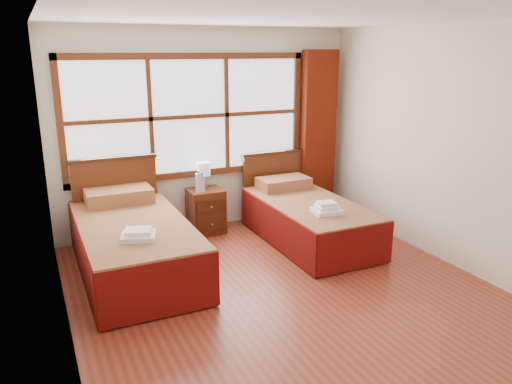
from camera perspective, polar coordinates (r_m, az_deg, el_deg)
name	(u,v)px	position (r m, az deg, el deg)	size (l,w,h in m)	color
floor	(288,295)	(5.00, 3.72, -11.63)	(4.50, 4.50, 0.00)	brown
ceiling	(294,14)	(4.44, 4.35, 19.60)	(4.50, 4.50, 0.00)	white
wall_back	(208,131)	(6.57, -5.55, 7.00)	(4.00, 4.00, 0.00)	silver
wall_left	(56,191)	(4.01, -21.90, 0.14)	(4.50, 4.50, 0.00)	silver
wall_right	(455,148)	(5.77, 21.74, 4.70)	(4.50, 4.50, 0.00)	silver
window	(190,117)	(6.43, -7.61, 8.54)	(3.16, 0.06, 1.56)	white
curtain	(318,134)	(7.16, 7.10, 6.63)	(0.50, 0.16, 2.30)	#64180A
bed_left	(133,242)	(5.52, -13.86, -5.60)	(1.11, 2.15, 1.08)	#381C0B
bed_right	(307,218)	(6.26, 5.83, -2.94)	(1.00, 2.02, 0.97)	#381C0B
nightstand	(206,211)	(6.53, -5.73, -2.19)	(0.44, 0.43, 0.58)	#532612
towels_left	(138,235)	(4.90, -13.31, -4.76)	(0.38, 0.36, 0.09)	white
towels_right	(327,209)	(5.75, 8.08, -1.89)	(0.35, 0.31, 0.13)	white
lamp	(204,170)	(6.49, -6.01, 2.55)	(0.17, 0.17, 0.34)	gold
bottle_near	(198,182)	(6.31, -6.60, 1.09)	(0.07, 0.07, 0.28)	silver
bottle_far	(202,183)	(6.33, -6.17, 1.02)	(0.07, 0.07, 0.25)	silver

